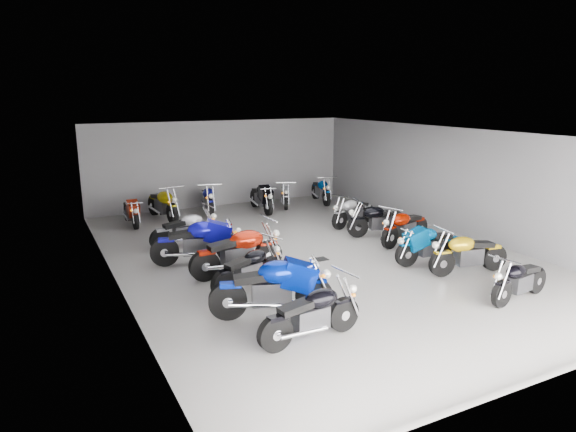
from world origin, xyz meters
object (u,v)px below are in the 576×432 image
object	(u,v)px
motorcycle_back_e	(285,195)
motorcycle_back_d	(261,197)
motorcycle_left_e	(199,242)
motorcycle_right_b	(468,253)
motorcycle_back_c	(208,199)
motorcycle_left_b	(273,288)
motorcycle_right_d	(405,227)
motorcycle_right_f	(353,211)
motorcycle_back_b	(163,204)
motorcycle_left_a	(312,314)
motorcycle_right_e	(380,220)
motorcycle_back_f	(321,190)
motorcycle_right_a	(520,280)
drain_grate	(321,259)
motorcycle_back_a	(131,211)
motorcycle_left_c	(249,268)
motorcycle_left_f	(186,230)
motorcycle_right_c	(429,245)
motorcycle_left_d	(238,252)

from	to	relation	value
motorcycle_back_e	motorcycle_back_d	bearing A→B (deg)	41.57
motorcycle_left_e	motorcycle_back_e	size ratio (longest dim) A/B	1.30
motorcycle_right_b	motorcycle_back_c	xyz separation A→B (m)	(-3.48, 8.86, 0.01)
motorcycle_left_b	motorcycle_left_e	world-z (taller)	motorcycle_left_b
motorcycle_right_d	motorcycle_back_d	world-z (taller)	motorcycle_back_d
motorcycle_left_e	motorcycle_back_d	distance (m)	6.03
motorcycle_right_f	motorcycle_back_b	world-z (taller)	motorcycle_back_b
motorcycle_left_a	motorcycle_right_f	distance (m)	8.10
motorcycle_right_e	motorcycle_back_f	world-z (taller)	motorcycle_right_e
motorcycle_right_b	motorcycle_right_d	distance (m)	2.66
motorcycle_right_a	motorcycle_right_b	size ratio (longest dim) A/B	0.89
drain_grate	motorcycle_left_e	size ratio (longest dim) A/B	0.14
motorcycle_back_a	motorcycle_right_b	bearing A→B (deg)	125.91
motorcycle_left_c	motorcycle_back_b	world-z (taller)	motorcycle_back_b
motorcycle_back_a	motorcycle_left_a	bearing A→B (deg)	96.67
motorcycle_left_e	motorcycle_right_a	world-z (taller)	motorcycle_left_e
motorcycle_right_a	motorcycle_left_f	bearing A→B (deg)	27.76
motorcycle_left_b	motorcycle_right_b	xyz separation A→B (m)	(5.15, 0.09, -0.07)
motorcycle_right_c	motorcycle_back_f	size ratio (longest dim) A/B	0.99
motorcycle_left_c	motorcycle_right_b	world-z (taller)	motorcycle_right_b
motorcycle_left_b	motorcycle_back_f	world-z (taller)	motorcycle_left_b
drain_grate	motorcycle_back_f	size ratio (longest dim) A/B	0.16
motorcycle_right_a	motorcycle_right_c	size ratio (longest dim) A/B	0.91
motorcycle_back_a	motorcycle_back_e	bearing A→B (deg)	-178.16
motorcycle_left_b	motorcycle_right_d	bearing A→B (deg)	135.16
motorcycle_right_f	motorcycle_back_a	size ratio (longest dim) A/B	1.03
motorcycle_back_f	motorcycle_back_b	bearing A→B (deg)	12.67
motorcycle_back_c	motorcycle_left_f	bearing A→B (deg)	74.32
motorcycle_left_d	motorcycle_right_d	xyz separation A→B (m)	(5.16, 0.25, -0.06)
motorcycle_right_b	motorcycle_right_f	bearing A→B (deg)	8.39
drain_grate	motorcycle_back_f	world-z (taller)	motorcycle_back_f
motorcycle_back_b	motorcycle_back_d	distance (m)	3.51
motorcycle_left_f	motorcycle_right_a	distance (m)	8.55
motorcycle_left_a	motorcycle_left_b	distance (m)	1.21
motorcycle_right_e	motorcycle_left_e	bearing A→B (deg)	106.19
motorcycle_back_f	motorcycle_back_c	bearing A→B (deg)	9.77
motorcycle_left_b	drain_grate	bearing A→B (deg)	153.30
motorcycle_back_b	motorcycle_left_c	bearing A→B (deg)	81.63
drain_grate	motorcycle_right_a	distance (m)	4.78
motorcycle_back_e	motorcycle_right_c	bearing A→B (deg)	115.81
motorcycle_left_b	motorcycle_back_f	distance (m)	10.70
drain_grate	motorcycle_back_c	bearing A→B (deg)	98.30
motorcycle_right_e	motorcycle_left_c	bearing A→B (deg)	129.03
motorcycle_left_a	motorcycle_left_b	bearing A→B (deg)	-177.05
motorcycle_left_a	motorcycle_back_b	distance (m)	9.92
motorcycle_right_b	motorcycle_back_a	bearing A→B (deg)	46.59
motorcycle_back_e	motorcycle_back_f	size ratio (longest dim) A/B	0.87
motorcycle_right_a	motorcycle_back_d	bearing A→B (deg)	-0.66
motorcycle_left_e	motorcycle_back_c	size ratio (longest dim) A/B	1.08
motorcycle_left_e	motorcycle_right_e	world-z (taller)	motorcycle_left_e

